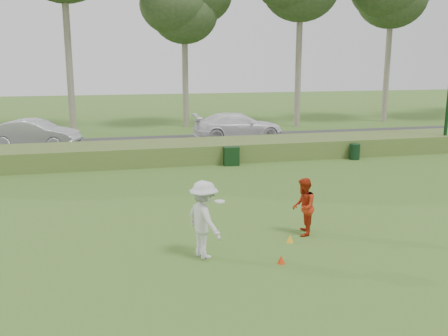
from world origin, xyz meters
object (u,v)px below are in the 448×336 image
object	(u,v)px
trash_bin	(355,152)
player_white	(204,219)
cone_orange	(281,259)
cone_yellow	(290,239)
car_right	(238,126)
player_red	(303,207)
car_mid	(35,134)
utility_cabinet	(231,156)

from	to	relation	value
trash_bin	player_white	bearing A→B (deg)	-132.73
cone_orange	cone_yellow	size ratio (longest dim) A/B	0.97
trash_bin	car_right	distance (m)	8.37
player_red	cone_orange	world-z (taller)	player_red
player_red	cone_yellow	xyz separation A→B (m)	(-0.57, -0.50, -0.73)
cone_yellow	car_right	xyz separation A→B (m)	(3.21, 17.45, 0.76)
player_white	cone_orange	distance (m)	2.16
player_red	car_mid	xyz separation A→B (m)	(-9.21, 16.50, 0.03)
cone_yellow	car_right	size ratio (longest dim) A/B	0.04
cone_yellow	trash_bin	size ratio (longest dim) A/B	0.27
cone_yellow	car_mid	size ratio (longest dim) A/B	0.04
utility_cabinet	cone_orange	bearing A→B (deg)	-95.46
player_red	cone_yellow	bearing A→B (deg)	-25.51
player_red	utility_cabinet	world-z (taller)	player_red
cone_yellow	utility_cabinet	world-z (taller)	utility_cabinet
cone_yellow	player_red	bearing A→B (deg)	40.93
player_red	utility_cabinet	bearing A→B (deg)	-158.56
cone_yellow	cone_orange	bearing A→B (deg)	-119.09
utility_cabinet	car_mid	bearing A→B (deg)	147.48
player_white	utility_cabinet	xyz separation A→B (m)	(3.43, 10.68, -0.55)
cone_yellow	trash_bin	world-z (taller)	trash_bin
utility_cabinet	trash_bin	distance (m)	6.38
cone_orange	cone_yellow	world-z (taller)	cone_yellow
cone_orange	trash_bin	xyz separation A→B (m)	(8.05, 11.50, 0.29)
car_mid	car_right	bearing A→B (deg)	-69.92
cone_yellow	utility_cabinet	bearing A→B (deg)	84.78
player_red	trash_bin	xyz separation A→B (m)	(6.74, 9.67, -0.44)
player_white	car_mid	distance (m)	18.50
cone_yellow	utility_cabinet	xyz separation A→B (m)	(0.93, 10.23, 0.34)
cone_orange	car_right	world-z (taller)	car_right
player_red	car_mid	size ratio (longest dim) A/B	0.34
player_white	car_right	distance (m)	18.79
player_red	car_right	bearing A→B (deg)	-165.29
player_red	car_mid	distance (m)	18.90
player_white	car_mid	world-z (taller)	player_white
player_white	cone_yellow	xyz separation A→B (m)	(2.50, 0.45, -0.89)
car_right	player_red	bearing A→B (deg)	171.90
player_red	trash_bin	world-z (taller)	player_red
player_white	cone_yellow	distance (m)	2.69
cone_yellow	trash_bin	distance (m)	12.53
player_white	car_right	xyz separation A→B (m)	(5.71, 17.90, -0.13)
player_white	player_red	bearing A→B (deg)	-93.32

